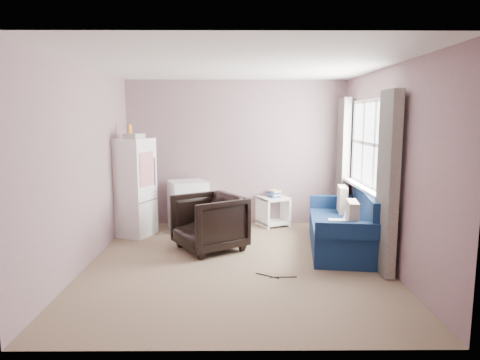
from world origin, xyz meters
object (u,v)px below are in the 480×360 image
object	(u,v)px
armchair	(209,220)
sofa	(347,228)
washing_machine	(188,204)
side_table	(273,209)
fridge	(134,187)

from	to	relation	value
armchair	sofa	size ratio (longest dim) A/B	0.43
armchair	washing_machine	world-z (taller)	armchair
side_table	armchair	bearing A→B (deg)	-126.91
armchair	side_table	xyz separation A→B (m)	(1.02, 1.36, -0.14)
side_table	fridge	bearing A→B (deg)	-165.47
fridge	washing_machine	size ratio (longest dim) A/B	2.15
side_table	sofa	world-z (taller)	sofa
fridge	washing_machine	world-z (taller)	fridge
washing_machine	sofa	bearing A→B (deg)	-46.48
washing_machine	side_table	size ratio (longest dim) A/B	1.31
armchair	washing_machine	distance (m)	1.19
armchair	fridge	distance (m)	1.50
side_table	washing_machine	bearing A→B (deg)	-170.18
armchair	fridge	world-z (taller)	fridge
fridge	sofa	xyz separation A→B (m)	(3.20, -0.76, -0.47)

